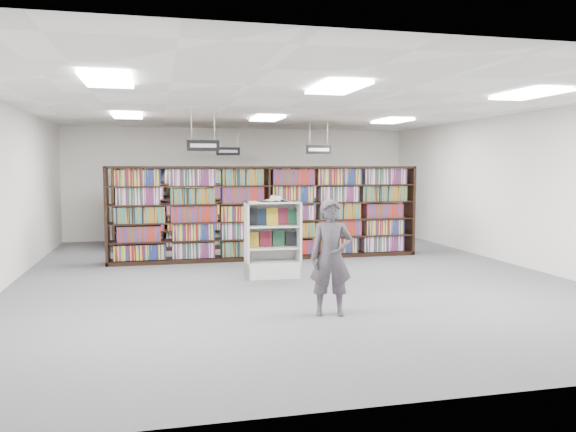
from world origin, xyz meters
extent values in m
plane|color=#55555A|center=(0.00, 0.00, 0.00)|extent=(12.00, 12.00, 0.00)
cube|color=silver|center=(0.00, 0.00, 3.20)|extent=(10.00, 12.00, 0.10)
cube|color=white|center=(0.00, 6.00, 1.60)|extent=(10.00, 0.10, 3.20)
cube|color=white|center=(0.00, -6.00, 1.60)|extent=(10.00, 0.10, 3.20)
cube|color=white|center=(-5.00, 0.00, 1.60)|extent=(0.10, 12.00, 3.20)
cube|color=white|center=(5.00, 0.00, 1.60)|extent=(0.10, 12.00, 3.20)
cube|color=black|center=(0.00, 2.00, 1.05)|extent=(7.00, 0.60, 2.10)
cube|color=maroon|center=(0.00, 2.00, 1.05)|extent=(6.88, 0.42, 1.98)
cube|color=black|center=(0.00, 4.00, 1.05)|extent=(7.00, 0.60, 2.10)
cube|color=maroon|center=(0.00, 4.00, 1.05)|extent=(6.88, 0.42, 1.98)
cube|color=black|center=(0.00, 5.70, 1.05)|extent=(7.00, 0.60, 2.10)
cube|color=maroon|center=(0.00, 5.70, 1.05)|extent=(6.88, 0.42, 1.98)
cylinder|color=#B2B2B7|center=(-1.73, 1.00, 2.91)|extent=(0.01, 0.01, 0.58)
cylinder|color=#B2B2B7|center=(-1.27, 1.00, 2.91)|extent=(0.01, 0.01, 0.58)
cube|color=black|center=(-1.50, 1.00, 2.51)|extent=(0.65, 0.02, 0.22)
cube|color=white|center=(-1.50, 0.99, 2.51)|extent=(0.52, 0.00, 0.08)
cylinder|color=#B2B2B7|center=(1.27, 3.00, 2.91)|extent=(0.01, 0.01, 0.58)
cylinder|color=#B2B2B7|center=(1.73, 3.00, 2.91)|extent=(0.01, 0.01, 0.58)
cube|color=black|center=(1.50, 3.00, 2.51)|extent=(0.65, 0.02, 0.22)
cube|color=white|center=(1.50, 2.99, 2.51)|extent=(0.52, 0.00, 0.08)
cylinder|color=#B2B2B7|center=(-0.73, 5.00, 2.91)|extent=(0.01, 0.01, 0.58)
cylinder|color=#B2B2B7|center=(-0.27, 5.00, 2.91)|extent=(0.01, 0.01, 0.58)
cube|color=black|center=(-0.50, 5.00, 2.51)|extent=(0.65, 0.02, 0.22)
cube|color=white|center=(-0.50, 4.99, 2.51)|extent=(0.52, 0.00, 0.08)
cube|color=white|center=(-3.00, -3.00, 3.16)|extent=(0.60, 1.20, 0.04)
cube|color=white|center=(0.00, -3.00, 3.16)|extent=(0.60, 1.20, 0.04)
cube|color=white|center=(3.00, -3.00, 3.16)|extent=(0.60, 1.20, 0.04)
cube|color=white|center=(-3.00, 2.00, 3.16)|extent=(0.60, 1.20, 0.04)
cube|color=white|center=(0.00, 2.00, 3.16)|extent=(0.60, 1.20, 0.04)
cube|color=white|center=(3.00, 2.00, 3.16)|extent=(0.60, 1.20, 0.04)
cube|color=silver|center=(-0.32, -0.14, 0.15)|extent=(1.04, 0.54, 0.31)
cube|color=silver|center=(-0.81, -0.13, 0.72)|extent=(0.06, 0.51, 1.44)
cube|color=silver|center=(0.18, -0.16, 0.72)|extent=(0.06, 0.51, 1.44)
cube|color=silver|center=(-0.31, 0.10, 0.72)|extent=(1.03, 0.06, 1.44)
cube|color=silver|center=(-0.32, -0.14, 1.42)|extent=(1.04, 0.54, 0.03)
cube|color=silver|center=(-0.32, -0.14, 0.56)|extent=(0.96, 0.50, 0.02)
cube|color=silver|center=(-0.32, -0.14, 0.97)|extent=(0.96, 0.50, 0.02)
cube|color=black|center=(-0.71, -0.08, 1.14)|extent=(0.21, 0.08, 0.31)
cube|color=black|center=(-0.51, -0.09, 1.14)|extent=(0.21, 0.08, 0.31)
cube|color=gold|center=(-0.32, -0.09, 1.14)|extent=(0.21, 0.08, 0.31)
cube|color=maroon|center=(-0.12, -0.10, 1.14)|extent=(0.21, 0.08, 0.31)
cube|color=#16412A|center=(0.08, -0.10, 1.14)|extent=(0.21, 0.08, 0.31)
cube|color=gold|center=(-0.69, -0.08, 0.72)|extent=(0.23, 0.07, 0.29)
cube|color=maroon|center=(-0.44, -0.09, 0.72)|extent=(0.23, 0.07, 0.29)
cube|color=#16412A|center=(-0.19, -0.10, 0.72)|extent=(0.23, 0.07, 0.29)
cube|color=black|center=(0.06, -0.10, 0.72)|extent=(0.23, 0.07, 0.29)
cube|color=black|center=(-0.24, -0.14, 1.44)|extent=(0.71, 0.49, 0.02)
cube|color=white|center=(-0.40, -0.14, 1.45)|extent=(0.35, 0.40, 0.06)
cube|color=white|center=(-0.08, -0.14, 1.45)|extent=(0.35, 0.40, 0.08)
cylinder|color=white|center=(-0.26, -0.14, 1.50)|extent=(0.16, 0.35, 0.10)
imported|color=#4B4650|center=(-0.07, -2.99, 0.82)|extent=(0.67, 0.51, 1.63)
camera|label=1|loc=(-2.43, -10.41, 2.08)|focal=35.00mm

